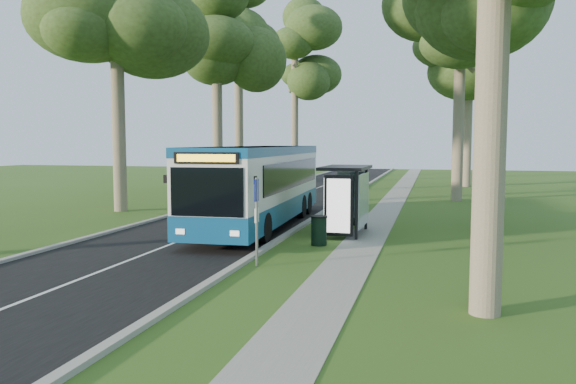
# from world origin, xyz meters

# --- Properties ---
(ground) EXTENTS (120.00, 120.00, 0.00)m
(ground) POSITION_xyz_m (0.00, 0.00, 0.00)
(ground) COLOR #37591B
(ground) RESTS_ON ground
(road) EXTENTS (7.00, 100.00, 0.02)m
(road) POSITION_xyz_m (-3.50, 10.00, 0.01)
(road) COLOR black
(road) RESTS_ON ground
(kerb_east) EXTENTS (0.25, 100.00, 0.12)m
(kerb_east) POSITION_xyz_m (0.00, 10.00, 0.06)
(kerb_east) COLOR #9E9B93
(kerb_east) RESTS_ON ground
(kerb_west) EXTENTS (0.25, 100.00, 0.12)m
(kerb_west) POSITION_xyz_m (-7.00, 10.00, 0.06)
(kerb_west) COLOR #9E9B93
(kerb_west) RESTS_ON ground
(centre_line) EXTENTS (0.12, 100.00, 0.00)m
(centre_line) POSITION_xyz_m (-3.50, 10.00, 0.02)
(centre_line) COLOR white
(centre_line) RESTS_ON road
(footpath) EXTENTS (1.50, 100.00, 0.02)m
(footpath) POSITION_xyz_m (3.00, 10.00, 0.01)
(footpath) COLOR gray
(footpath) RESTS_ON ground
(bus) EXTENTS (3.22, 13.01, 3.42)m
(bus) POSITION_xyz_m (-1.75, 4.62, 1.77)
(bus) COLOR white
(bus) RESTS_ON ground
(bus_stop_sign) EXTENTS (0.09, 0.36, 2.58)m
(bus_stop_sign) POSITION_xyz_m (0.49, -2.87, 1.61)
(bus_stop_sign) COLOR gray
(bus_stop_sign) RESTS_ON ground
(bus_shelter) EXTENTS (1.74, 3.14, 2.67)m
(bus_shelter) POSITION_xyz_m (2.22, 3.15, 1.89)
(bus_shelter) COLOR black
(bus_shelter) RESTS_ON ground
(litter_bin) EXTENTS (0.59, 0.59, 1.04)m
(litter_bin) POSITION_xyz_m (1.56, 0.91, 0.53)
(litter_bin) COLOR black
(litter_bin) RESTS_ON ground
(car_white) EXTENTS (1.87, 4.04, 1.34)m
(car_white) POSITION_xyz_m (-8.03, 21.63, 0.67)
(car_white) COLOR silver
(car_white) RESTS_ON ground
(car_silver) EXTENTS (3.38, 4.83, 1.51)m
(car_silver) POSITION_xyz_m (-8.22, 32.41, 0.75)
(car_silver) COLOR #9EA0A5
(car_silver) RESTS_ON ground
(tree_west_c) EXTENTS (5.20, 5.20, 15.54)m
(tree_west_c) POSITION_xyz_m (-9.00, 18.00, 11.51)
(tree_west_c) COLOR #7A6B56
(tree_west_c) RESTS_ON ground
(tree_west_d) EXTENTS (5.20, 5.20, 18.40)m
(tree_west_d) POSITION_xyz_m (-11.00, 28.00, 13.60)
(tree_west_d) COLOR #7A6B56
(tree_west_d) RESTS_ON ground
(tree_west_e) EXTENTS (5.20, 5.20, 16.84)m
(tree_west_e) POSITION_xyz_m (-8.50, 38.00, 12.46)
(tree_west_e) COLOR #7A6B56
(tree_west_e) RESTS_ON ground
(tree_east_c) EXTENTS (5.20, 5.20, 14.99)m
(tree_east_c) POSITION_xyz_m (6.80, 18.00, 11.10)
(tree_east_c) COLOR #7A6B56
(tree_east_c) RESTS_ON ground
(tree_east_d) EXTENTS (5.20, 5.20, 15.39)m
(tree_east_d) POSITION_xyz_m (8.00, 30.00, 11.39)
(tree_east_d) COLOR #7A6B56
(tree_east_d) RESTS_ON ground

